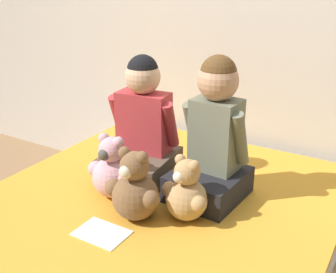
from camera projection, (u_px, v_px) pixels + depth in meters
The scene contains 8 objects.
wall_behind_bed at pixel (244, 3), 2.38m from camera, with size 8.00×0.06×2.50m.
bed at pixel (149, 249), 1.95m from camera, with size 1.56×1.85×0.44m.
child_on_left at pixel (142, 130), 2.08m from camera, with size 0.36×0.38×0.62m.
child_on_right at pixel (213, 138), 1.88m from camera, with size 0.33×0.36×0.65m.
teddy_bear_held_by_left_child at pixel (112, 171), 1.92m from camera, with size 0.25×0.19×0.30m.
teddy_bear_held_by_right_child at pixel (186, 193), 1.75m from camera, with size 0.23×0.18×0.28m.
teddy_bear_between_children at pixel (134, 190), 1.75m from camera, with size 0.26×0.20×0.32m.
sign_card at pixel (102, 233), 1.69m from camera, with size 0.21×0.15×0.00m.
Camera 1 is at (0.91, -1.34, 1.43)m, focal length 45.00 mm.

